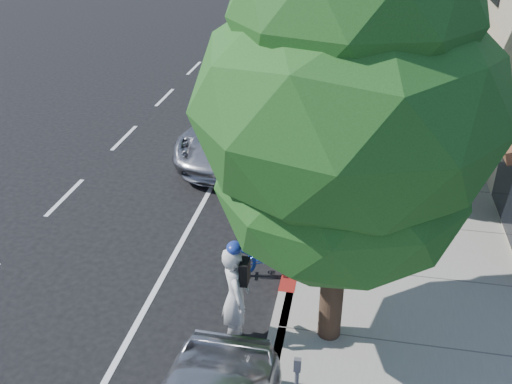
% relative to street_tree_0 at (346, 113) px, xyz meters
% --- Properties ---
extents(ground, '(120.00, 120.00, 0.00)m').
position_rel_street_tree_0_xyz_m(ground, '(-0.90, 2.00, -4.27)').
color(ground, black).
rests_on(ground, ground).
extents(sidewalk, '(4.60, 56.00, 0.15)m').
position_rel_street_tree_0_xyz_m(sidewalk, '(1.40, 10.00, -4.20)').
color(sidewalk, gray).
rests_on(sidewalk, ground).
extents(curb, '(0.30, 56.00, 0.15)m').
position_rel_street_tree_0_xyz_m(curb, '(-0.90, 10.00, -4.20)').
color(curb, '#9E998E').
rests_on(curb, ground).
extents(curb_red_segment, '(0.32, 4.00, 0.15)m').
position_rel_street_tree_0_xyz_m(curb_red_segment, '(-0.90, 3.00, -4.20)').
color(curb_red_segment, maroon).
rests_on(curb_red_segment, ground).
extents(street_tree_0, '(4.53, 4.53, 7.01)m').
position_rel_street_tree_0_xyz_m(street_tree_0, '(0.00, 0.00, 0.00)').
color(street_tree_0, black).
rests_on(street_tree_0, ground).
extents(street_tree_1, '(4.33, 4.33, 7.36)m').
position_rel_street_tree_0_xyz_m(street_tree_1, '(0.00, 6.00, 0.31)').
color(street_tree_1, black).
rests_on(street_tree_1, ground).
extents(cyclist, '(0.72, 0.84, 1.96)m').
position_rel_street_tree_0_xyz_m(cyclist, '(-1.60, -0.33, -3.29)').
color(cyclist, silver).
rests_on(cyclist, ground).
extents(bicycle, '(1.97, 0.88, 1.00)m').
position_rel_street_tree_0_xyz_m(bicycle, '(-1.30, 1.64, -3.77)').
color(bicycle, '#163B9D').
rests_on(bicycle, ground).
extents(silver_suv, '(3.25, 6.28, 1.69)m').
position_rel_street_tree_0_xyz_m(silver_suv, '(-3.10, 7.73, -3.42)').
color(silver_suv, '#A6A6AB').
rests_on(silver_suv, ground).
extents(dark_sedan, '(2.00, 5.20, 1.69)m').
position_rel_street_tree_0_xyz_m(dark_sedan, '(-1.66, 11.86, -3.43)').
color(dark_sedan, black).
rests_on(dark_sedan, ground).
extents(white_pickup, '(2.65, 5.35, 1.49)m').
position_rel_street_tree_0_xyz_m(white_pickup, '(-3.10, 18.39, -3.52)').
color(white_pickup, silver).
rests_on(white_pickup, ground).
extents(dark_suv_far, '(2.46, 5.54, 1.85)m').
position_rel_street_tree_0_xyz_m(dark_suv_far, '(-3.01, 24.63, -3.34)').
color(dark_suv_far, black).
rests_on(dark_suv_far, ground).
extents(pedestrian, '(0.93, 0.81, 1.64)m').
position_rel_street_tree_0_xyz_m(pedestrian, '(1.08, 7.99, -3.30)').
color(pedestrian, black).
rests_on(pedestrian, sidewalk).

